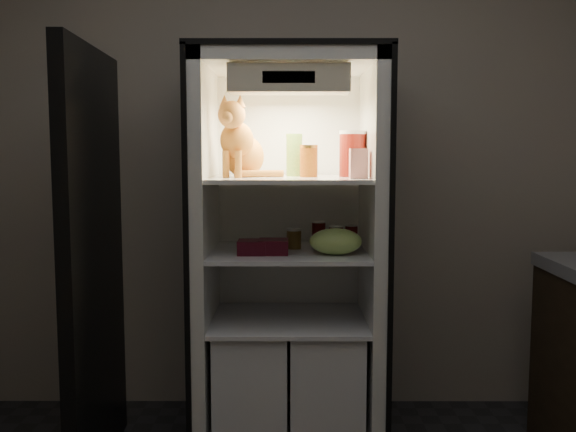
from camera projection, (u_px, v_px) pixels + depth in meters
The scene contains 16 objects.
room_shell at pixel (288, 72), 1.67m from camera, with size 3.60×3.60×3.60m.
refrigerator at pixel (289, 278), 3.13m from camera, with size 0.90×0.72×1.88m.
fridge_door at pixel (94, 266), 2.78m from camera, with size 0.10×0.87×1.85m.
tabby_cat at pixel (241, 147), 3.01m from camera, with size 0.32×0.38×0.38m.
parmesan_shaker at pixel (294, 155), 3.10m from camera, with size 0.08×0.08×0.20m.
mayo_tub at pixel (301, 164), 3.19m from camera, with size 0.08×0.08×0.12m.
salsa_jar at pixel (309, 161), 3.00m from camera, with size 0.09×0.09×0.15m.
pepper_jar at pixel (353, 154), 3.04m from camera, with size 0.13×0.13×0.22m.
cream_carton at pixel (358, 163), 2.86m from camera, with size 0.08×0.08×0.13m, color white.
soda_can_a at pixel (319, 234), 3.16m from camera, with size 0.07×0.07×0.12m.
soda_can_b at pixel (351, 237), 3.10m from camera, with size 0.06×0.06×0.11m.
soda_can_c at pixel (336, 239), 2.99m from camera, with size 0.07×0.07×0.12m.
condiment_jar at pixel (294, 238), 3.10m from camera, with size 0.07×0.07×0.10m.
grape_bag at pixel (336, 241), 2.93m from camera, with size 0.24×0.18×0.12m, color #9EC75D.
berry_box_left at pixel (252, 247), 2.94m from camera, with size 0.13×0.13×0.06m, color #450B1C.
berry_box_right at pixel (274, 247), 2.95m from camera, with size 0.13×0.13×0.07m, color #450B1C.
Camera 1 is at (0.00, -1.70, 1.42)m, focal length 40.00 mm.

